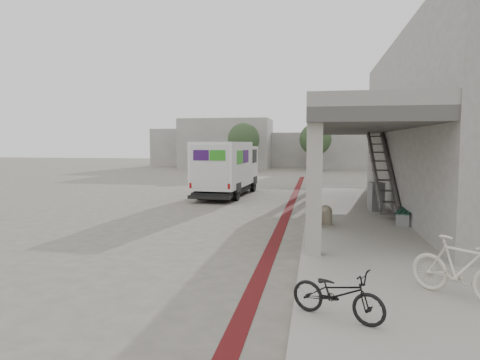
% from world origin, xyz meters
% --- Properties ---
extents(ground, '(120.00, 120.00, 0.00)m').
position_xyz_m(ground, '(0.00, 0.00, 0.00)').
color(ground, '#615C53').
rests_on(ground, ground).
extents(bike_lane_stripe, '(0.35, 40.00, 0.01)m').
position_xyz_m(bike_lane_stripe, '(1.00, 2.00, 0.01)').
color(bike_lane_stripe, '#511012').
rests_on(bike_lane_stripe, ground).
extents(sidewalk, '(4.40, 28.00, 0.12)m').
position_xyz_m(sidewalk, '(4.00, 0.00, 0.06)').
color(sidewalk, '#9F9B8E').
rests_on(sidewalk, ground).
extents(transit_building, '(7.60, 17.00, 7.00)m').
position_xyz_m(transit_building, '(6.83, 4.50, 3.40)').
color(transit_building, gray).
rests_on(transit_building, ground).
extents(distant_backdrop, '(28.00, 10.00, 6.50)m').
position_xyz_m(distant_backdrop, '(-2.84, 35.89, 2.70)').
color(distant_backdrop, gray).
rests_on(distant_backdrop, ground).
extents(tree_left, '(3.20, 3.20, 4.80)m').
position_xyz_m(tree_left, '(-5.00, 28.00, 3.18)').
color(tree_left, '#38281C').
rests_on(tree_left, ground).
extents(tree_mid, '(3.20, 3.20, 4.80)m').
position_xyz_m(tree_mid, '(2.00, 30.00, 3.18)').
color(tree_mid, '#38281C').
rests_on(tree_mid, ground).
extents(tree_right, '(3.20, 3.20, 4.80)m').
position_xyz_m(tree_right, '(10.00, 29.00, 3.18)').
color(tree_right, '#38281C').
rests_on(tree_right, ground).
extents(fedex_truck, '(2.49, 6.89, 2.89)m').
position_xyz_m(fedex_truck, '(-2.56, 8.41, 1.54)').
color(fedex_truck, black).
rests_on(fedex_truck, ground).
extents(bench, '(1.01, 1.99, 0.46)m').
position_xyz_m(bench, '(5.20, 1.30, 0.45)').
color(bench, gray).
rests_on(bench, sidewalk).
extents(bollard_near, '(0.39, 0.39, 0.59)m').
position_xyz_m(bollard_near, '(2.10, -0.02, 0.42)').
color(bollard_near, tan).
rests_on(bollard_near, sidewalk).
extents(bollard_far, '(0.43, 0.43, 0.65)m').
position_xyz_m(bollard_far, '(2.48, 0.45, 0.45)').
color(bollard_far, gray).
rests_on(bollard_far, sidewalk).
extents(utility_cabinet, '(0.61, 0.75, 1.14)m').
position_xyz_m(utility_cabinet, '(4.54, 3.86, 0.69)').
color(utility_cabinet, gray).
rests_on(utility_cabinet, sidewalk).
extents(bicycle_black, '(1.60, 1.13, 0.80)m').
position_xyz_m(bicycle_black, '(2.50, -7.35, 0.52)').
color(bicycle_black, black).
rests_on(bicycle_black, sidewalk).
extents(bicycle_cream, '(1.67, 1.61, 1.09)m').
position_xyz_m(bicycle_cream, '(4.64, -6.12, 0.66)').
color(bicycle_cream, beige).
rests_on(bicycle_cream, sidewalk).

